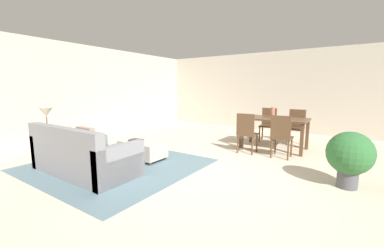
{
  "coord_description": "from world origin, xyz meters",
  "views": [
    {
      "loc": [
        2.03,
        -3.47,
        1.48
      ],
      "look_at": [
        -1.35,
        1.55,
        0.56
      ],
      "focal_mm": 22.31,
      "sensor_mm": 36.0,
      "label": 1
    }
  ],
  "objects_px": {
    "potted_plant": "(350,155)",
    "dining_chair_far_left": "(268,122)",
    "couch": "(83,156)",
    "dining_chair_near_right": "(281,134)",
    "vase_centerpiece": "(273,112)",
    "ottoman_table": "(143,149)",
    "book_on_ottoman": "(136,140)",
    "dining_chair_far_right": "(296,125)",
    "side_table": "(48,139)",
    "table_lamp": "(46,113)",
    "dining_table": "(274,122)",
    "dining_chair_near_left": "(247,131)"
  },
  "relations": [
    {
      "from": "potted_plant",
      "to": "dining_chair_far_left",
      "type": "bearing_deg",
      "value": 127.16
    },
    {
      "from": "couch",
      "to": "dining_chair_near_right",
      "type": "relative_size",
      "value": 2.18
    },
    {
      "from": "vase_centerpiece",
      "to": "couch",
      "type": "bearing_deg",
      "value": -121.58
    },
    {
      "from": "dining_chair_near_right",
      "to": "vase_centerpiece",
      "type": "bearing_deg",
      "value": 117.4
    },
    {
      "from": "couch",
      "to": "ottoman_table",
      "type": "distance_m",
      "value": 1.21
    },
    {
      "from": "couch",
      "to": "vase_centerpiece",
      "type": "bearing_deg",
      "value": 58.42
    },
    {
      "from": "ottoman_table",
      "to": "book_on_ottoman",
      "type": "bearing_deg",
      "value": -162.08
    },
    {
      "from": "dining_chair_far_left",
      "to": "dining_chair_far_right",
      "type": "distance_m",
      "value": 0.75
    },
    {
      "from": "ottoman_table",
      "to": "dining_chair_far_left",
      "type": "distance_m",
      "value": 3.66
    },
    {
      "from": "couch",
      "to": "side_table",
      "type": "height_order",
      "value": "couch"
    },
    {
      "from": "table_lamp",
      "to": "dining_chair_near_right",
      "type": "relative_size",
      "value": 0.57
    },
    {
      "from": "table_lamp",
      "to": "dining_chair_near_right",
      "type": "bearing_deg",
      "value": 35.16
    },
    {
      "from": "couch",
      "to": "dining_chair_near_right",
      "type": "bearing_deg",
      "value": 46.99
    },
    {
      "from": "potted_plant",
      "to": "table_lamp",
      "type": "bearing_deg",
      "value": -160.97
    },
    {
      "from": "dining_table",
      "to": "dining_chair_near_left",
      "type": "xyz_separation_m",
      "value": [
        -0.39,
        -0.8,
        -0.14
      ]
    },
    {
      "from": "book_on_ottoman",
      "to": "potted_plant",
      "type": "xyz_separation_m",
      "value": [
        3.74,
        0.72,
        0.11
      ]
    },
    {
      "from": "dining_chair_far_right",
      "to": "table_lamp",
      "type": "bearing_deg",
      "value": -132.59
    },
    {
      "from": "dining_table",
      "to": "book_on_ottoman",
      "type": "relative_size",
      "value": 5.85
    },
    {
      "from": "couch",
      "to": "potted_plant",
      "type": "distance_m",
      "value": 4.3
    },
    {
      "from": "dining_chair_near_left",
      "to": "book_on_ottoman",
      "type": "xyz_separation_m",
      "value": [
        -1.78,
        -1.68,
        -0.12
      ]
    },
    {
      "from": "couch",
      "to": "vase_centerpiece",
      "type": "distance_m",
      "value": 4.33
    },
    {
      "from": "table_lamp",
      "to": "dining_chair_far_right",
      "type": "distance_m",
      "value": 5.89
    },
    {
      "from": "vase_centerpiece",
      "to": "book_on_ottoman",
      "type": "bearing_deg",
      "value": -129.88
    },
    {
      "from": "side_table",
      "to": "dining_table",
      "type": "bearing_deg",
      "value": 44.54
    },
    {
      "from": "dining_chair_near_right",
      "to": "book_on_ottoman",
      "type": "distance_m",
      "value": 3.06
    },
    {
      "from": "dining_chair_near_left",
      "to": "couch",
      "type": "bearing_deg",
      "value": -124.22
    },
    {
      "from": "dining_table",
      "to": "vase_centerpiece",
      "type": "bearing_deg",
      "value": 142.5
    },
    {
      "from": "table_lamp",
      "to": "dining_chair_near_left",
      "type": "distance_m",
      "value": 4.26
    },
    {
      "from": "dining_chair_near_left",
      "to": "dining_chair_far_right",
      "type": "relative_size",
      "value": 1.0
    },
    {
      "from": "potted_plant",
      "to": "book_on_ottoman",
      "type": "bearing_deg",
      "value": -169.09
    },
    {
      "from": "dining_chair_near_right",
      "to": "dining_chair_far_right",
      "type": "xyz_separation_m",
      "value": [
        0.01,
        1.53,
        0.0
      ]
    },
    {
      "from": "dining_chair_far_left",
      "to": "side_table",
      "type": "bearing_deg",
      "value": -126.45
    },
    {
      "from": "couch",
      "to": "dining_chair_near_right",
      "type": "distance_m",
      "value": 3.91
    },
    {
      "from": "dining_chair_near_left",
      "to": "dining_chair_far_right",
      "type": "height_order",
      "value": "same"
    },
    {
      "from": "side_table",
      "to": "dining_chair_far_left",
      "type": "distance_m",
      "value": 5.43
    },
    {
      "from": "dining_chair_near_right",
      "to": "side_table",
      "type": "bearing_deg",
      "value": -144.84
    },
    {
      "from": "dining_chair_far_right",
      "to": "potted_plant",
      "type": "xyz_separation_m",
      "value": [
        1.21,
        -2.54,
        -0.02
      ]
    },
    {
      "from": "side_table",
      "to": "dining_chair_far_left",
      "type": "xyz_separation_m",
      "value": [
        3.23,
        4.37,
        0.07
      ]
    },
    {
      "from": "side_table",
      "to": "table_lamp",
      "type": "distance_m",
      "value": 0.53
    },
    {
      "from": "couch",
      "to": "ottoman_table",
      "type": "height_order",
      "value": "couch"
    },
    {
      "from": "couch",
      "to": "dining_chair_far_left",
      "type": "relative_size",
      "value": 2.18
    },
    {
      "from": "ottoman_table",
      "to": "dining_chair_far_left",
      "type": "bearing_deg",
      "value": 63.19
    },
    {
      "from": "book_on_ottoman",
      "to": "dining_chair_near_left",
      "type": "bearing_deg",
      "value": 43.46
    },
    {
      "from": "potted_plant",
      "to": "couch",
      "type": "bearing_deg",
      "value": -154.54
    },
    {
      "from": "side_table",
      "to": "potted_plant",
      "type": "distance_m",
      "value": 5.48
    },
    {
      "from": "book_on_ottoman",
      "to": "couch",
      "type": "bearing_deg",
      "value": -96.78
    },
    {
      "from": "potted_plant",
      "to": "dining_chair_near_left",
      "type": "bearing_deg",
      "value": 153.97
    },
    {
      "from": "ottoman_table",
      "to": "vase_centerpiece",
      "type": "height_order",
      "value": "vase_centerpiece"
    },
    {
      "from": "couch",
      "to": "dining_chair_far_right",
      "type": "xyz_separation_m",
      "value": [
        2.67,
        4.38,
        0.22
      ]
    },
    {
      "from": "ottoman_table",
      "to": "table_lamp",
      "type": "bearing_deg",
      "value": -144.88
    }
  ]
}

